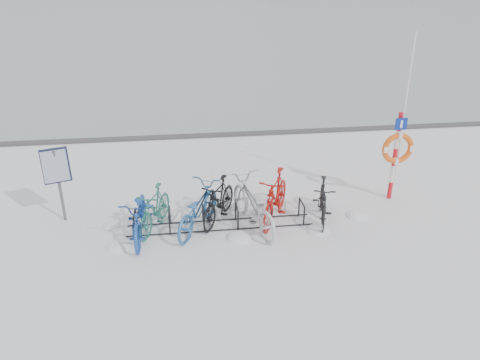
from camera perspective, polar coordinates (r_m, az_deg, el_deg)
The scene contains 13 objects.
ground at distance 10.23m, azimuth -2.41°, elevation -5.59°, with size 900.00×900.00×0.00m, color white.
quay_edge at distance 15.59m, azimuth -4.44°, elevation 5.42°, with size 400.00×0.25×0.10m, color #3F3F42.
bike_rack at distance 10.14m, azimuth -2.43°, elevation -4.71°, with size 4.00×0.48×0.46m.
info_board at distance 10.63m, azimuth -21.48°, elevation 1.15°, with size 0.60×0.38×1.69m.
lifebuoy_station at distance 11.42m, azimuth 18.64°, elevation 3.68°, with size 0.75×0.22×3.91m.
bike_0 at distance 9.87m, azimuth -12.10°, elevation -4.02°, with size 0.67×1.91×1.00m, color #1B459E.
bike_1 at distance 10.11m, azimuth -10.37°, elevation -3.31°, with size 0.45×1.59×0.95m, color #22695C.
bike_2 at distance 9.97m, azimuth -5.21°, elevation -3.27°, with size 0.66×1.89×0.99m, color #2A5C96.
bike_3 at distance 10.25m, azimuth -2.61°, elevation -2.37°, with size 0.47×1.65×0.99m, color black.
bike_4 at distance 9.97m, azimuth 1.56°, elevation -2.81°, with size 0.73×2.09×1.10m, color #B9BCC2.
bike_5 at distance 10.28m, azimuth 4.36°, elevation -1.91°, with size 0.53×1.88×1.13m, color #A1120D.
bike_6 at distance 10.42m, azimuth 10.07°, elevation -2.39°, with size 0.45×1.58×0.95m, color black.
snow_drifts at distance 10.16m, azimuth -0.62°, elevation -5.78°, with size 5.89×1.63×0.19m.
Camera 1 is at (-0.73, -8.82, 5.12)m, focal length 35.00 mm.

